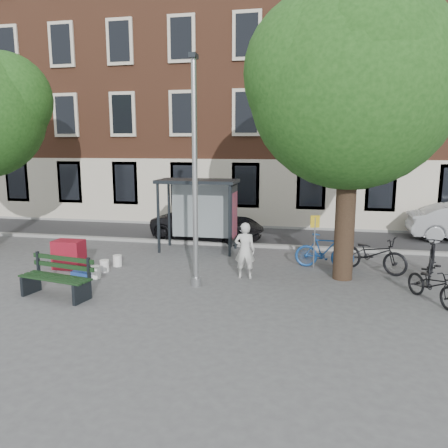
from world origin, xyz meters
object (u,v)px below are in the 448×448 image
Objects in this scene: lamppost at (195,185)px; notice_sign at (315,232)px; bike_a at (372,254)px; red_stand at (69,254)px; painter at (245,250)px; bike_b at (324,251)px; car_dark at (208,224)px; bus_shelter at (209,199)px; bike_d at (432,260)px; bike_c at (433,284)px; bench at (57,279)px.

lamppost reaches higher than notice_sign.
bike_a reaches higher than red_stand.
painter is at bearing -160.09° from notice_sign.
bike_b is 0.40× the size of car_dark.
bike_b is at bearing -122.29° from car_dark.
bus_shelter is at bearing 101.36° from bike_a.
notice_sign is at bearing 8.17° from bike_d.
lamppost reaches higher than painter.
bike_a is at bearing -17.12° from notice_sign.
red_stand is (-3.77, -3.20, -1.47)m from bus_shelter.
painter is 3.99m from bike_a.
bike_d is 1.15× the size of notice_sign.
bus_shelter reaches higher than car_dark.
painter is 5.39m from bike_d.
bike_a is 7.00m from car_dark.
red_stand is (-5.58, -0.09, -0.38)m from painter.
notice_sign is (-0.32, -0.10, 0.63)m from bike_b.
bike_a is 0.47× the size of car_dark.
bike_d is 0.43× the size of car_dark.
notice_sign is at bearing -147.81° from painter.
lamppost reaches higher than bike_d.
bus_shelter is 7.99m from bike_c.
notice_sign is (3.78, -1.66, -0.74)m from bus_shelter.
lamppost is 3.00× the size of bench.
bike_c is (4.84, -1.08, -0.37)m from painter.
bike_a is 9.43m from red_stand.
bike_a is (4.92, 2.42, -2.22)m from lamppost.
painter reaches higher than bike_b.
bus_shelter is at bearing 40.28° from red_stand.
bike_a is (5.53, -1.68, -1.35)m from bus_shelter.
bus_shelter is 6.41m from bench.
bike_d is 3.42m from notice_sign.
painter is at bearing 127.70° from bike_b.
bus_shelter reaches higher than bike_c.
bus_shelter reaches higher than bike_b.
bike_b is (-1.43, 0.13, -0.01)m from bike_a.
bike_a is at bearing -116.11° from car_dark.
lamppost reaches higher than bike_c.
bike_d is at bearing -17.05° from bus_shelter.
red_stand is at bearing 22.43° from bike_d.
lamppost reaches higher than bike_b.
bus_shelter is 2.34m from car_dark.
bike_c is at bearing 163.34° from painter.
bike_c is 0.38× the size of car_dark.
lamppost is 4.24m from bus_shelter.
bench is 1.21× the size of notice_sign.
bike_d is at bearing -98.09° from bike_b.
bike_d is (1.58, -0.50, 0.02)m from bike_a.
bus_shelter is 1.69× the size of notice_sign.
notice_sign is at bearing 117.49° from bike_a.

